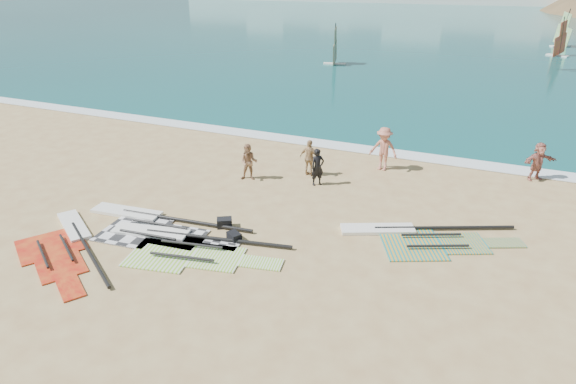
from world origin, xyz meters
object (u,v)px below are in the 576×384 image
at_px(rig_grey, 149,224).
at_px(gear_bag_near, 225,223).
at_px(gear_bag_far, 234,237).
at_px(rig_orange, 416,236).
at_px(beachgoer_right, 538,161).
at_px(rig_red, 66,243).
at_px(beachgoer_left, 249,162).
at_px(person_wetsuit, 318,167).
at_px(beachgoer_back, 310,158).
at_px(rig_green, 179,244).
at_px(beachgoer_mid, 384,149).

xyz_separation_m(rig_grey, gear_bag_near, (2.53, 0.95, 0.11)).
distance_m(gear_bag_near, gear_bag_far, 1.03).
bearing_deg(gear_bag_near, gear_bag_far, -41.69).
xyz_separation_m(rig_orange, beachgoer_right, (3.81, 7.18, 0.79)).
bearing_deg(rig_red, beachgoer_left, 100.56).
relative_size(gear_bag_far, person_wetsuit, 0.30).
distance_m(rig_orange, rig_red, 11.63).
height_order(beachgoer_left, beachgoer_back, beachgoer_back).
bearing_deg(person_wetsuit, rig_red, -171.85).
relative_size(rig_green, gear_bag_far, 13.49).
relative_size(rig_grey, gear_bag_far, 13.47).
xyz_separation_m(rig_grey, beachgoer_right, (12.65, 10.05, 0.79)).
distance_m(rig_green, rig_orange, 7.93).
height_order(gear_bag_near, gear_bag_far, gear_bag_near).
bearing_deg(gear_bag_far, rig_grey, -175.48).
bearing_deg(rig_grey, rig_orange, 12.11).
height_order(rig_grey, beachgoer_mid, beachgoer_mid).
bearing_deg(rig_red, rig_green, 55.33).
bearing_deg(rig_grey, rig_green, -28.67).
distance_m(rig_orange, gear_bag_far, 6.12).
relative_size(gear_bag_near, person_wetsuit, 0.33).
distance_m(rig_orange, beachgoer_back, 6.54).
bearing_deg(beachgoer_mid, gear_bag_near, -110.54).
bearing_deg(rig_orange, rig_red, -178.72).
height_order(gear_bag_near, beachgoer_right, beachgoer_right).
height_order(rig_red, gear_bag_near, gear_bag_near).
relative_size(beachgoer_back, beachgoer_right, 0.97).
height_order(rig_green, rig_orange, rig_green).
height_order(rig_grey, beachgoer_left, beachgoer_left).
height_order(gear_bag_far, beachgoer_right, beachgoer_right).
xyz_separation_m(rig_green, rig_orange, (7.05, 3.62, -0.00)).
distance_m(rig_red, gear_bag_far, 5.50).
height_order(rig_orange, beachgoer_back, beachgoer_back).
xyz_separation_m(rig_orange, gear_bag_near, (-6.31, -1.92, 0.11)).
bearing_deg(rig_green, rig_orange, 16.11).
height_order(gear_bag_near, beachgoer_left, beachgoer_left).
distance_m(rig_red, beachgoer_mid, 13.41).
xyz_separation_m(rig_red, beachgoer_left, (2.94, 7.33, 0.74)).
bearing_deg(rig_orange, gear_bag_near, 172.37).
bearing_deg(gear_bag_far, beachgoer_back, 87.95).
bearing_deg(rig_orange, rig_green, -177.36).
bearing_deg(beachgoer_right, beachgoer_back, 162.82).
bearing_deg(gear_bag_far, rig_red, -153.46).
xyz_separation_m(person_wetsuit, beachgoer_mid, (2.11, 2.80, 0.20)).
xyz_separation_m(rig_grey, rig_orange, (8.84, 2.87, -0.00)).
bearing_deg(beachgoer_right, person_wetsuit, 169.12).
relative_size(rig_grey, rig_green, 1.00).
distance_m(person_wetsuit, beachgoer_back, 1.09).
height_order(person_wetsuit, beachgoer_back, beachgoer_back).
xyz_separation_m(rig_orange, beachgoer_back, (-5.31, 3.74, 0.76)).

